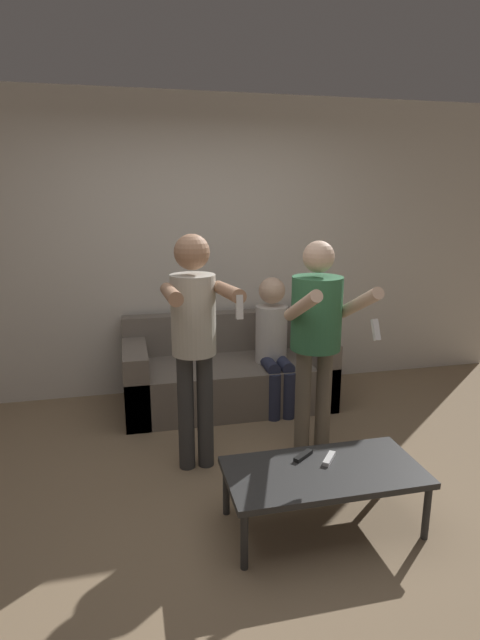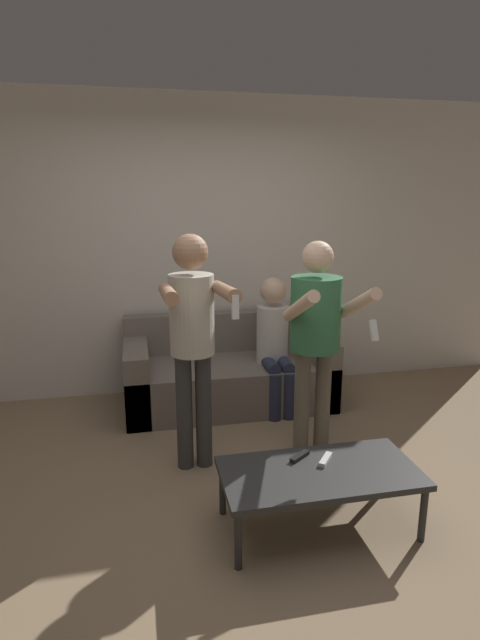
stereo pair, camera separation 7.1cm
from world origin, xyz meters
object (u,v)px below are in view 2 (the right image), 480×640
object	(u,v)px
remote_near	(326,459)
remote_far	(300,456)
coffee_table	(320,476)
person_standing_right	(316,326)
person_standing_left	(193,328)
person_seated	(274,339)
couch	(228,374)

from	to	relation	value
remote_near	remote_far	size ratio (longest dim) A/B	0.99
remote_far	coffee_table	bearing A→B (deg)	-64.48
person_standing_right	remote_near	bearing A→B (deg)	-104.27
remote_near	remote_far	world-z (taller)	same
remote_far	remote_near	bearing A→B (deg)	-25.45
remote_near	remote_far	distance (m)	0.15
person_standing_right	coffee_table	size ratio (longest dim) A/B	1.40
person_standing_left	remote_far	xyz separation A→B (m)	(0.53, -0.63, -0.63)
person_seated	coffee_table	xyz separation A→B (m)	(-0.20, -1.65, -0.31)
person_standing_left	remote_near	xyz separation A→B (m)	(0.67, -0.69, -0.63)
couch	coffee_table	xyz separation A→B (m)	(0.18, -1.84, 0.06)
couch	person_standing_right	xyz separation A→B (m)	(0.42, -1.05, 0.70)
couch	person_standing_right	world-z (taller)	person_standing_right
coffee_table	remote_near	size ratio (longest dim) A/B	7.83
person_standing_left	remote_near	world-z (taller)	person_standing_left
coffee_table	remote_near	world-z (taller)	remote_near
person_standing_left	coffee_table	bearing A→B (deg)	-52.14
coffee_table	person_seated	bearing A→B (deg)	83.22
remote_near	person_standing_right	bearing A→B (deg)	75.73
person_standing_right	remote_near	xyz separation A→B (m)	(-0.18, -0.71, -0.60)
couch	coffee_table	world-z (taller)	couch
remote_far	person_standing_left	bearing A→B (deg)	130.25
person_seated	coffee_table	distance (m)	1.69
coffee_table	remote_near	xyz separation A→B (m)	(0.06, 0.08, 0.05)
person_standing_left	person_seated	bearing A→B (deg)	47.67
person_standing_right	person_seated	bearing A→B (deg)	93.11
couch	remote_far	distance (m)	1.70
person_standing_right	coffee_table	distance (m)	1.04
person_seated	remote_near	size ratio (longest dim) A/B	8.22
person_standing_left	remote_near	distance (m)	1.15
person_seated	remote_far	distance (m)	1.55
remote_near	person_standing_left	bearing A→B (deg)	133.87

